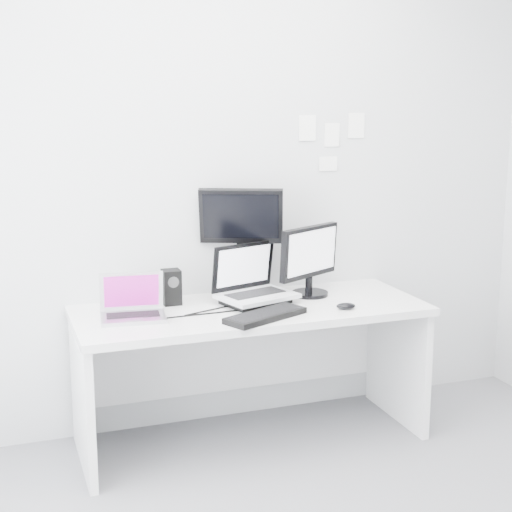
% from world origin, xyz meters
% --- Properties ---
extents(back_wall, '(3.60, 0.00, 3.60)m').
position_xyz_m(back_wall, '(0.00, 1.60, 1.35)').
color(back_wall, '#B3B5B8').
rests_on(back_wall, ground).
extents(desk, '(1.80, 0.70, 0.73)m').
position_xyz_m(desk, '(0.00, 1.25, 0.36)').
color(desk, silver).
rests_on(desk, ground).
extents(macbook, '(0.34, 0.27, 0.23)m').
position_xyz_m(macbook, '(-0.61, 1.23, 0.85)').
color(macbook, '#B3B3B8').
rests_on(macbook, desk).
extents(speaker, '(0.10, 0.10, 0.18)m').
position_xyz_m(speaker, '(-0.37, 1.44, 0.82)').
color(speaker, black).
rests_on(speaker, desk).
extents(dell_laptop, '(0.45, 0.39, 0.32)m').
position_xyz_m(dell_laptop, '(0.05, 1.30, 0.89)').
color(dell_laptop, silver).
rests_on(dell_laptop, desk).
extents(rear_monitor, '(0.47, 0.32, 0.60)m').
position_xyz_m(rear_monitor, '(0.03, 1.50, 1.03)').
color(rear_monitor, black).
rests_on(rear_monitor, desk).
extents(samsung_monitor, '(0.47, 0.37, 0.39)m').
position_xyz_m(samsung_monitor, '(0.38, 1.37, 0.93)').
color(samsung_monitor, black).
rests_on(samsung_monitor, desk).
extents(keyboard, '(0.46, 0.32, 0.03)m').
position_xyz_m(keyboard, '(-0.00, 1.03, 0.74)').
color(keyboard, black).
rests_on(keyboard, desk).
extents(mouse, '(0.11, 0.08, 0.03)m').
position_xyz_m(mouse, '(0.44, 1.05, 0.75)').
color(mouse, black).
rests_on(mouse, desk).
extents(wall_note_0, '(0.10, 0.00, 0.14)m').
position_xyz_m(wall_note_0, '(0.45, 1.59, 1.62)').
color(wall_note_0, white).
rests_on(wall_note_0, back_wall).
extents(wall_note_1, '(0.09, 0.00, 0.13)m').
position_xyz_m(wall_note_1, '(0.60, 1.59, 1.58)').
color(wall_note_1, white).
rests_on(wall_note_1, back_wall).
extents(wall_note_2, '(0.10, 0.00, 0.14)m').
position_xyz_m(wall_note_2, '(0.75, 1.59, 1.63)').
color(wall_note_2, white).
rests_on(wall_note_2, back_wall).
extents(wall_note_3, '(0.11, 0.00, 0.08)m').
position_xyz_m(wall_note_3, '(0.58, 1.59, 1.42)').
color(wall_note_3, white).
rests_on(wall_note_3, back_wall).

